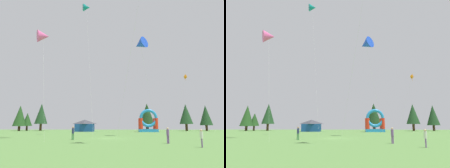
% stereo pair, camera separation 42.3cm
% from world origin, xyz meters
% --- Properties ---
extents(ground_plane, '(120.00, 120.00, 0.00)m').
position_xyz_m(ground_plane, '(0.00, 0.00, 0.00)').
color(ground_plane, '#5B8C42').
extents(kite_orange_diamond, '(4.49, 1.29, 13.92)m').
position_xyz_m(kite_orange_diamond, '(17.68, 17.30, 13.34)').
color(kite_orange_diamond, orange).
rests_on(kite_orange_diamond, ground_plane).
extents(kite_teal_delta, '(4.07, 10.27, 28.41)m').
position_xyz_m(kite_teal_delta, '(-5.56, 9.01, 27.49)').
color(kite_teal_delta, '#0C7F7A').
rests_on(kite_teal_delta, ground_plane).
extents(kite_pink_delta, '(4.39, 7.04, 17.42)m').
position_xyz_m(kite_pink_delta, '(-10.81, -1.85, 16.31)').
color(kite_pink_delta, '#EA599E').
rests_on(kite_pink_delta, ground_plane).
extents(kite_blue_delta, '(5.09, 5.53, 18.96)m').
position_xyz_m(kite_blue_delta, '(5.71, 5.76, 17.59)').
color(kite_blue_delta, blue).
rests_on(kite_blue_delta, ground_plane).
extents(person_midfield, '(0.41, 0.41, 1.79)m').
position_xyz_m(person_midfield, '(7.04, -9.43, 1.06)').
color(person_midfield, '#724C8C').
rests_on(person_midfield, ground_plane).
extents(person_near_camera, '(0.36, 0.36, 1.69)m').
position_xyz_m(person_near_camera, '(9.28, -13.67, 1.00)').
color(person_near_camera, '#724C8C').
rests_on(person_near_camera, ground_plane).
extents(person_left_edge, '(0.39, 0.39, 1.82)m').
position_xyz_m(person_left_edge, '(-4.97, -4.06, 1.08)').
color(person_left_edge, '#33723F').
rests_on(person_left_edge, ground_plane).
extents(inflatable_yellow_castle, '(5.45, 3.79, 6.56)m').
position_xyz_m(inflatable_yellow_castle, '(9.97, 30.14, 2.44)').
color(inflatable_yellow_castle, '#268CD8').
rests_on(inflatable_yellow_castle, ground_plane).
extents(festival_tent, '(5.55, 4.33, 3.58)m').
position_xyz_m(festival_tent, '(-9.17, 33.35, 1.79)').
color(festival_tent, '#19478C').
rests_on(festival_tent, ground_plane).
extents(tree_row_0, '(4.56, 4.56, 8.73)m').
position_xyz_m(tree_row_0, '(-32.86, 40.19, 5.13)').
color(tree_row_0, '#4C331E').
rests_on(tree_row_0, ground_plane).
extents(tree_row_1, '(3.47, 3.47, 6.11)m').
position_xyz_m(tree_row_1, '(-30.95, 42.01, 3.84)').
color(tree_row_1, '#4C331E').
rests_on(tree_row_1, ground_plane).
extents(tree_row_2, '(4.45, 4.45, 9.47)m').
position_xyz_m(tree_row_2, '(-26.02, 41.88, 5.86)').
color(tree_row_2, '#4C331E').
rests_on(tree_row_2, ground_plane).
extents(tree_row_3, '(5.43, 5.43, 9.58)m').
position_xyz_m(tree_row_3, '(11.40, 44.17, 5.76)').
color(tree_row_3, '#4C331E').
rests_on(tree_row_3, ground_plane).
extents(tree_row_4, '(4.52, 4.52, 9.06)m').
position_xyz_m(tree_row_4, '(24.33, 41.42, 5.63)').
color(tree_row_4, '#4C331E').
rests_on(tree_row_4, ground_plane).
extents(tree_row_5, '(4.31, 4.31, 8.77)m').
position_xyz_m(tree_row_5, '(31.57, 42.76, 5.29)').
color(tree_row_5, '#4C331E').
rests_on(tree_row_5, ground_plane).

